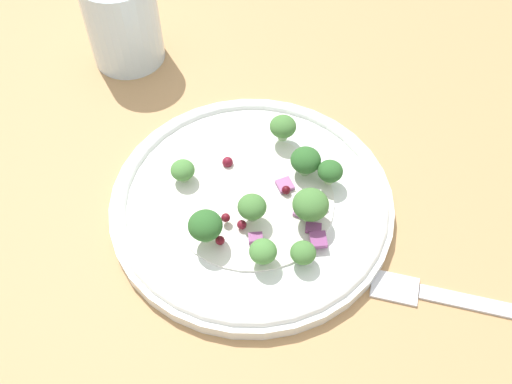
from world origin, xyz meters
TOP-DOWN VIEW (x-y plane):
  - ground_plane at (0.00, 0.00)cm, footprint 180.00×180.00cm
  - plate at (1.42, 0.46)cm, footprint 23.54×23.54cm
  - dressing_pool at (1.42, 0.46)cm, footprint 13.65×13.65cm
  - broccoli_floret_0 at (0.04, 4.85)cm, footprint 2.87×2.87cm
  - broccoli_floret_1 at (-3.66, 1.59)cm, footprint 2.56×2.56cm
  - broccoli_floret_2 at (6.79, -0.33)cm, footprint 2.66×2.66cm
  - broccoli_floret_3 at (-4.03, 3.84)cm, footprint 2.11×2.11cm
  - broccoli_floret_4 at (5.37, 4.53)cm, footprint 2.11×2.11cm
  - broccoli_floret_5 at (-5.16, -2.08)cm, footprint 2.31×2.31cm
  - broccoli_floret_6 at (3.60, -5.68)cm, footprint 2.02×2.02cm
  - broccoli_floret_7 at (3.02, 1.42)cm, footprint 2.28×2.28cm
  - broccoli_floret_8 at (3.35, 6.78)cm, footprint 1.98×1.98cm
  - cranberry_0 at (6.36, 1.02)cm, footprint 0.74×0.74cm
  - cranberry_1 at (4.58, 0.35)cm, footprint 0.73×0.73cm
  - cranberry_2 at (0.24, -3.96)cm, footprint 0.93×0.93cm
  - cranberry_3 at (5.57, -1.59)cm, footprint 0.99×0.99cm
  - cranberry_4 at (4.11, 1.29)cm, footprint 0.77×0.77cm
  - cranberry_5 at (-0.85, 1.80)cm, footprint 0.73×0.73cm
  - onion_bit_0 at (-1.31, 1.30)cm, footprint 1.72×1.73cm
  - onion_bit_1 at (0.61, 5.75)cm, footprint 1.42×1.53cm
  - onion_bit_2 at (-1.30, 4.73)cm, footprint 1.25×1.44cm
  - onion_bit_3 at (0.05, 3.94)cm, footprint 1.23×1.21cm
  - onion_bit_4 at (1.32, 6.75)cm, footprint 1.88×1.88cm
  - onion_bit_5 at (4.33, 2.91)cm, footprint 1.40×1.39cm
  - fork at (-2.96, 18.90)cm, footprint 9.89×17.46cm
  - water_glass at (-4.96, -22.09)cm, footprint 7.23×7.23cm

SIDE VIEW (x-z plane):
  - ground_plane at x=0.00cm, z-range -2.00..0.00cm
  - fork at x=-2.96cm, z-range 0.00..0.50cm
  - plate at x=1.42cm, z-range 0.01..1.71cm
  - dressing_pool at x=1.42cm, z-range 1.20..1.40cm
  - onion_bit_3 at x=0.05cm, z-range 1.41..1.77cm
  - onion_bit_0 at x=-1.31cm, z-range 1.46..1.80cm
  - cranberry_2 at x=0.24cm, z-range 1.21..2.14cm
  - onion_bit_1 at x=0.61cm, z-range 1.52..1.91cm
  - onion_bit_2 at x=-1.30cm, z-range 1.56..1.89cm
  - cranberry_3 at x=5.57cm, z-range 1.29..2.27cm
  - onion_bit_5 at x=4.33cm, z-range 1.54..2.05cm
  - cranberry_5 at x=-0.85cm, z-range 1.44..2.17cm
  - cranberry_4 at x=4.11cm, z-range 1.47..2.23cm
  - onion_bit_4 at x=1.32cm, z-range 1.66..2.08cm
  - cranberry_0 at x=6.36cm, z-range 1.61..2.35cm
  - cranberry_1 at x=4.58cm, z-range 1.76..2.49cm
  - broccoli_floret_8 at x=3.35cm, z-range 1.51..3.52cm
  - broccoli_floret_6 at x=3.60cm, z-range 1.53..3.58cm
  - broccoli_floret_4 at x=5.37cm, z-range 1.75..3.89cm
  - broccoli_floret_1 at x=-3.66cm, z-range 1.58..4.17cm
  - broccoli_floret_3 at x=-4.03cm, z-range 1.81..3.95cm
  - broccoli_floret_5 at x=-5.16cm, z-range 2.00..4.34cm
  - broccoli_floret_7 at x=3.02cm, z-range 2.02..4.33cm
  - broccoli_floret_0 at x=0.04cm, z-range 1.92..4.83cm
  - broccoli_floret_2 at x=6.79cm, z-range 2.16..4.85cm
  - water_glass at x=-4.96cm, z-range 0.00..9.04cm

